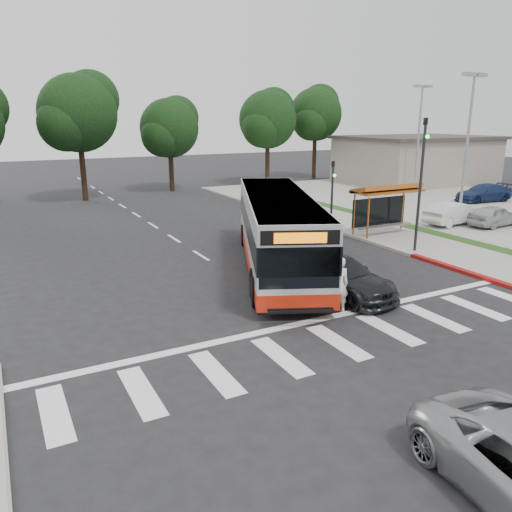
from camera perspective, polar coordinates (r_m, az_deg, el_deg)
ground at (r=19.28m, az=0.37°, el=-4.17°), size 140.00×140.00×0.00m
sidewalk_east at (r=31.64m, az=11.12°, el=3.51°), size 4.00×40.00×0.12m
curb_east at (r=30.44m, az=8.18°, el=3.20°), size 0.30×40.00×0.15m
curb_east_red at (r=23.39m, az=22.67°, el=-1.64°), size 0.32×6.00×0.15m
parking_lot at (r=41.43m, az=22.46°, el=5.42°), size 18.00×36.00×0.10m
commercial_building at (r=54.33m, az=17.77°, el=10.30°), size 14.00×10.00×4.40m
building_roof_cap at (r=54.20m, az=17.98°, el=12.77°), size 14.60×10.60×0.30m
crosswalk_ladder at (r=15.40m, az=9.36°, el=-9.66°), size 18.00×2.60×0.01m
bus_shelter at (r=28.96m, az=14.65°, el=6.81°), size 4.20×1.60×2.86m
traffic_signal_ne_tall at (r=25.38m, az=18.38°, el=8.83°), size 0.18×0.37×6.50m
traffic_signal_ne_short at (r=30.77m, az=8.73°, el=7.86°), size 0.18×0.37×4.00m
lot_light_front at (r=34.52m, az=23.16°, el=13.36°), size 1.90×0.35×9.01m
lot_light_mid at (r=45.68m, az=18.18°, el=14.07°), size 1.90×0.35×9.01m
tree_ne_a at (r=50.49m, az=1.38°, el=15.43°), size 6.16×5.74×9.30m
tree_ne_b at (r=55.89m, az=6.85°, el=15.89°), size 6.16×5.74×10.02m
tree_north_a at (r=42.57m, az=-19.62°, el=15.27°), size 6.60×6.15×10.17m
tree_north_b at (r=46.43m, az=-9.81°, el=14.31°), size 5.72×5.33×8.43m
transit_bus at (r=22.12m, az=2.49°, el=2.80°), size 7.63×12.64×3.26m
pedestrian at (r=17.31m, az=9.39°, el=-3.25°), size 0.84×0.69×1.99m
dark_sedan at (r=19.15m, az=9.32°, el=-2.22°), size 2.82×5.30×1.46m
parked_car_0 at (r=33.71m, az=25.60°, el=4.19°), size 3.87×1.78×1.29m
parked_car_1 at (r=33.29m, az=21.71°, el=4.59°), size 4.34×1.76×1.40m
parked_car_3 at (r=43.39m, az=24.58°, el=6.59°), size 4.91×2.48×1.37m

